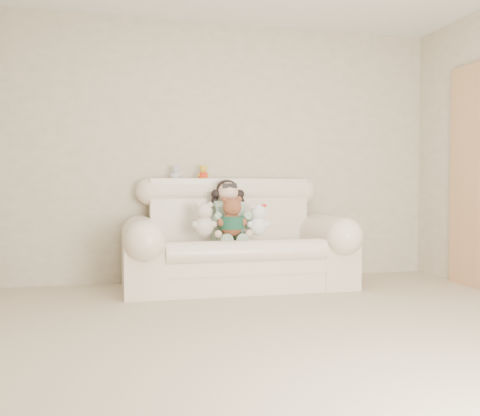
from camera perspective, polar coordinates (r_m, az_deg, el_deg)
name	(u,v)px	position (r m, az deg, el deg)	size (l,w,h in m)	color
floor	(311,349)	(3.23, 7.50, -14.60)	(5.00, 5.00, 0.00)	tan
wall_back	(222,152)	(5.51, -1.92, 5.93)	(4.50, 4.50, 0.00)	beige
sofa	(237,233)	(5.03, -0.27, -2.64)	(2.10, 0.95, 1.03)	#FFEECD
seated_child	(228,210)	(5.08, -1.28, -0.25)	(0.36, 0.44, 0.60)	#276A36
brown_teddy	(232,213)	(4.85, -0.87, -0.48)	(0.27, 0.21, 0.42)	brown
white_cat	(258,217)	(4.94, 1.92, -0.91)	(0.22, 0.17, 0.34)	white
cream_teddy	(204,216)	(4.84, -3.82, -0.85)	(0.23, 0.18, 0.36)	beige
yellow_mini_bear	(203,171)	(5.31, -3.91, 3.91)	(0.11, 0.09, 0.18)	gold
grey_mini_plush	(176,171)	(5.27, -6.83, 3.87)	(0.11, 0.08, 0.17)	#BABBC1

